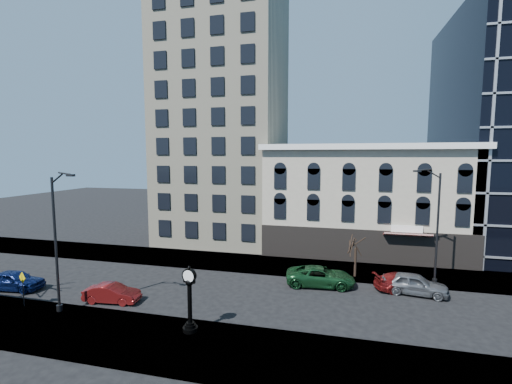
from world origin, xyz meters
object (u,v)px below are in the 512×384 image
(street_lamp_near, at_px, (61,206))
(warning_sign, at_px, (23,283))
(street_clock, at_px, (190,302))
(car_near_b, at_px, (112,293))
(car_near_a, at_px, (14,280))

(street_lamp_near, relative_size, warning_sign, 3.91)
(street_clock, height_order, car_near_b, street_clock)
(car_near_b, bearing_deg, warning_sign, 106.94)
(car_near_a, bearing_deg, street_clock, -106.65)
(street_clock, relative_size, car_near_a, 0.89)
(car_near_a, distance_m, car_near_b, 9.58)
(street_lamp_near, distance_m, car_near_a, 10.83)
(warning_sign, relative_size, car_near_a, 0.54)
(street_clock, distance_m, warning_sign, 13.50)
(street_clock, distance_m, car_near_a, 17.69)
(street_clock, distance_m, street_lamp_near, 11.21)
(car_near_a, xyz_separation_m, car_near_b, (9.58, -0.20, -0.12))
(street_clock, bearing_deg, street_lamp_near, -172.26)
(street_clock, height_order, warning_sign, street_clock)
(street_lamp_near, relative_size, car_near_a, 2.13)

